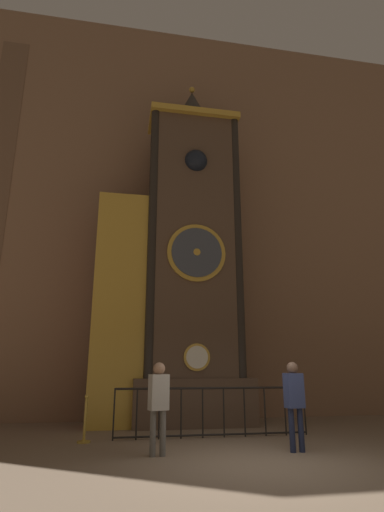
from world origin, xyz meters
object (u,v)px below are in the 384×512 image
Objects in this scene: visitor_near at (159,398)px; clock_tower at (177,266)px; visitor_far at (294,396)px; stanchion_post at (85,427)px.

clock_tower is at bearing 60.73° from visitor_near.
visitor_far is at bearing -66.37° from clock_tower.
clock_tower reaches higher than visitor_near.
clock_tower is 5.27m from stanchion_post.
clock_tower is 6.74× the size of visitor_far.
visitor_far is 1.70× the size of stanchion_post.
clock_tower is 5.58m from visitor_far.
visitor_far reaches higher than stanchion_post.
visitor_far is at bearing -23.47° from stanchion_post.
visitor_near is 0.99× the size of visitor_far.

